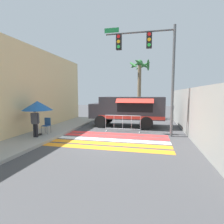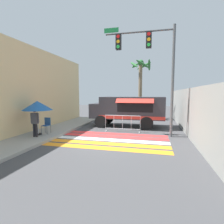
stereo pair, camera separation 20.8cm
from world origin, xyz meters
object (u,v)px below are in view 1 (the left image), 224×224
Objects in this scene: patio_umbrella at (37,106)px; palm_tree at (140,79)px; traffic_signal_pole at (151,57)px; barricade_front at (123,123)px; folding_chair at (47,124)px; vendor_person at (35,121)px; food_truck at (127,108)px.

palm_tree is (5.28, 9.00, 2.21)m from patio_umbrella.
barricade_front is (-1.77, 0.72, -4.15)m from traffic_signal_pole.
traffic_signal_pole is at bearing 33.87° from folding_chair.
traffic_signal_pole is at bearing -22.23° from barricade_front.
vendor_person is 11.21m from palm_tree.
barricade_front is (0.01, -2.07, -0.86)m from food_truck.
vendor_person is 5.44m from barricade_front.
barricade_front is at bearing 157.77° from traffic_signal_pole.
food_truck is at bearing 64.94° from folding_chair.
vendor_person is (-6.19, -2.42, -3.67)m from traffic_signal_pole.
barricade_front is (4.41, 3.14, -0.48)m from vendor_person.
vendor_person reaches higher than folding_chair.
traffic_signal_pole is 3.28× the size of patio_umbrella.
food_truck reaches higher than barricade_front.
palm_tree is (-1.08, 7.08, -0.64)m from traffic_signal_pole.
food_truck is 6.09m from folding_chair.
palm_tree reaches higher than vendor_person.
traffic_signal_pole reaches higher than food_truck.
palm_tree is (0.70, 4.29, 2.65)m from food_truck.
palm_tree reaches higher than barricade_front.
palm_tree is (5.11, 9.50, 3.03)m from vendor_person.
palm_tree is at bearing 80.70° from food_truck.
vendor_person is 0.66× the size of barricade_front.
barricade_front is at bearing -96.22° from palm_tree.
patio_umbrella reaches higher than vendor_person.
vendor_person is at bearing -70.95° from patio_umbrella.
folding_chair is at bearing -166.92° from traffic_signal_pole.
folding_chair is 1.05m from vendor_person.
barricade_front is 0.40× the size of palm_tree.
patio_umbrella is at bearing -95.17° from folding_chair.
food_truck reaches higher than patio_umbrella.
food_truck reaches higher than folding_chair.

